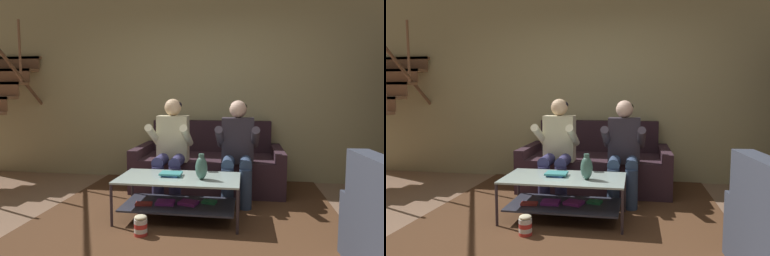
{
  "view_description": "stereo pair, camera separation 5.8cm",
  "coord_description": "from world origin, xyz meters",
  "views": [
    {
      "loc": [
        0.5,
        -2.7,
        1.28
      ],
      "look_at": [
        -0.1,
        1.11,
        0.91
      ],
      "focal_mm": 32.0,
      "sensor_mm": 36.0,
      "label": 1
    },
    {
      "loc": [
        0.56,
        -2.69,
        1.28
      ],
      "look_at": [
        -0.1,
        1.11,
        0.91
      ],
      "focal_mm": 32.0,
      "sensor_mm": 36.0,
      "label": 2
    }
  ],
  "objects": [
    {
      "name": "back_partition",
      "position": [
        0.0,
        2.46,
        1.45
      ],
      "size": [
        8.4,
        0.12,
        2.9
      ],
      "primitive_type": "cube",
      "color": "tan",
      "rests_on": "ground"
    },
    {
      "name": "area_rug",
      "position": [
        -0.08,
        1.17,
        0.01
      ],
      "size": [
        3.15,
        3.21,
        0.01
      ],
      "color": "#54341F",
      "rests_on": "ground"
    },
    {
      "name": "ground",
      "position": [
        0.0,
        0.0,
        0.0
      ],
      "size": [
        16.8,
        16.8,
        0.0
      ],
      "primitive_type": "plane",
      "color": "#97745B"
    },
    {
      "name": "person_seated_right",
      "position": [
        0.41,
        1.34,
        0.67
      ],
      "size": [
        0.5,
        0.58,
        1.21
      ],
      "color": "navy",
      "rests_on": "ground"
    },
    {
      "name": "popcorn_tub",
      "position": [
        -0.43,
        0.19,
        0.1
      ],
      "size": [
        0.12,
        0.12,
        0.2
      ],
      "color": "red",
      "rests_on": "ground"
    },
    {
      "name": "couch",
      "position": [
        0.01,
        1.92,
        0.29
      ],
      "size": [
        1.97,
        0.99,
        0.9
      ],
      "color": "#35212A",
      "rests_on": "ground"
    },
    {
      "name": "coffee_table",
      "position": [
        -0.17,
        0.66,
        0.29
      ],
      "size": [
        1.24,
        0.65,
        0.44
      ],
      "color": "#ADC5BC",
      "rests_on": "ground"
    },
    {
      "name": "book_stack",
      "position": [
        -0.25,
        0.7,
        0.46
      ],
      "size": [
        0.23,
        0.18,
        0.04
      ],
      "color": "#2D5EAA",
      "rests_on": "coffee_table"
    },
    {
      "name": "vase",
      "position": [
        0.07,
        0.61,
        0.56
      ],
      "size": [
        0.12,
        0.12,
        0.26
      ],
      "color": "#426D5F",
      "rests_on": "coffee_table"
    },
    {
      "name": "person_seated_left",
      "position": [
        -0.39,
        1.34,
        0.68
      ],
      "size": [
        0.5,
        0.58,
        1.23
      ],
      "color": "navy",
      "rests_on": "ground"
    }
  ]
}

